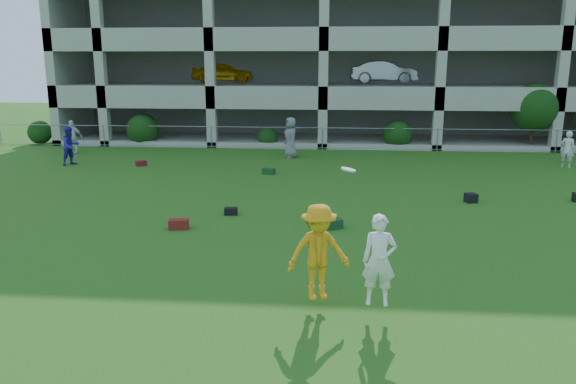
# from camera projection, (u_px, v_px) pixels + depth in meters

# --- Properties ---
(ground) EXTENTS (100.00, 100.00, 0.00)m
(ground) POSITION_uv_depth(u_px,v_px,m) (295.00, 292.00, 11.50)
(ground) COLOR #235114
(ground) RESTS_ON ground
(bystander_a) EXTENTS (1.00, 1.06, 1.73)m
(bystander_a) POSITION_uv_depth(u_px,v_px,m) (71.00, 146.00, 25.32)
(bystander_a) COLOR #2C2095
(bystander_a) RESTS_ON ground
(bystander_b) EXTENTS (1.04, 0.55, 1.69)m
(bystander_b) POSITION_uv_depth(u_px,v_px,m) (72.00, 137.00, 28.42)
(bystander_b) COLOR white
(bystander_b) RESTS_ON ground
(bystander_c) EXTENTS (0.97, 1.13, 1.96)m
(bystander_c) POSITION_uv_depth(u_px,v_px,m) (291.00, 138.00, 27.20)
(bystander_c) COLOR slate
(bystander_c) RESTS_ON ground
(bystander_e) EXTENTS (0.71, 0.66, 1.63)m
(bystander_e) POSITION_uv_depth(u_px,v_px,m) (568.00, 149.00, 24.69)
(bystander_e) COLOR silver
(bystander_e) RESTS_ON ground
(bag_red_a) EXTENTS (0.60, 0.41, 0.28)m
(bag_red_a) POSITION_uv_depth(u_px,v_px,m) (179.00, 224.00, 15.77)
(bag_red_a) COLOR #591E0F
(bag_red_a) RESTS_ON ground
(bag_black_b) EXTENTS (0.43, 0.29, 0.22)m
(bag_black_b) POSITION_uv_depth(u_px,v_px,m) (231.00, 211.00, 17.25)
(bag_black_b) COLOR black
(bag_black_b) RESTS_ON ground
(bag_green_c) EXTENTS (0.60, 0.53, 0.26)m
(bag_green_c) POSITION_uv_depth(u_px,v_px,m) (333.00, 224.00, 15.84)
(bag_green_c) COLOR #123314
(bag_green_c) RESTS_ON ground
(crate_d) EXTENTS (0.44, 0.44, 0.30)m
(crate_d) POSITION_uv_depth(u_px,v_px,m) (471.00, 198.00, 18.74)
(crate_d) COLOR black
(crate_d) RESTS_ON ground
(bag_red_f) EXTENTS (0.52, 0.50, 0.24)m
(bag_red_f) POSITION_uv_depth(u_px,v_px,m) (141.00, 163.00, 25.20)
(bag_red_f) COLOR #5A120F
(bag_red_f) RESTS_ON ground
(bag_green_g) EXTENTS (0.57, 0.44, 0.25)m
(bag_green_g) POSITION_uv_depth(u_px,v_px,m) (269.00, 171.00, 23.39)
(bag_green_g) COLOR #123319
(bag_green_g) RESTS_ON ground
(frisbee_contest) EXTENTS (2.09, 1.01, 2.52)m
(frisbee_contest) POSITION_uv_depth(u_px,v_px,m) (332.00, 254.00, 10.39)
(frisbee_contest) COLOR orange
(frisbee_contest) RESTS_ON ground
(parking_garage) EXTENTS (30.00, 14.00, 12.00)m
(parking_garage) POSITION_uv_depth(u_px,v_px,m) (327.00, 39.00, 36.98)
(parking_garage) COLOR #9E998C
(parking_garage) RESTS_ON ground
(fence) EXTENTS (36.06, 0.06, 1.20)m
(fence) POSITION_uv_depth(u_px,v_px,m) (322.00, 138.00, 29.78)
(fence) COLOR gray
(fence) RESTS_ON ground
(shrub_row) EXTENTS (34.38, 2.52, 3.50)m
(shrub_row) POSITION_uv_depth(u_px,v_px,m) (409.00, 120.00, 29.86)
(shrub_row) COLOR #163D11
(shrub_row) RESTS_ON ground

